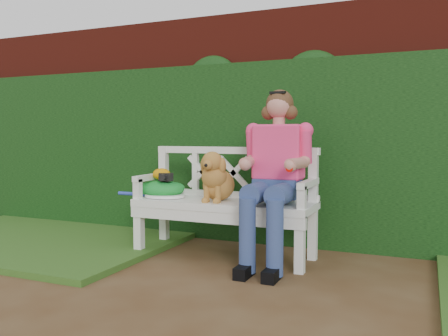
% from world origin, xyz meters
% --- Properties ---
extents(ground, '(60.00, 60.00, 0.00)m').
position_xyz_m(ground, '(0.00, 0.00, 0.00)').
color(ground, '#472B15').
extents(brick_wall, '(10.00, 0.30, 2.20)m').
position_xyz_m(brick_wall, '(0.00, 1.90, 1.10)').
color(brick_wall, '#5C170E').
rests_on(brick_wall, ground).
extents(ivy_hedge, '(10.00, 0.18, 1.70)m').
position_xyz_m(ivy_hedge, '(0.00, 1.68, 0.85)').
color(ivy_hedge, '#205219').
rests_on(ivy_hedge, ground).
extents(grass_left, '(2.60, 2.00, 0.05)m').
position_xyz_m(grass_left, '(-2.40, 0.90, 0.03)').
color(grass_left, '#1F4410').
rests_on(grass_left, ground).
extents(garden_bench, '(1.60, 0.65, 0.48)m').
position_xyz_m(garden_bench, '(-0.54, 1.02, 0.24)').
color(garden_bench, white).
rests_on(garden_bench, ground).
extents(seated_woman, '(0.76, 0.89, 1.35)m').
position_xyz_m(seated_woman, '(-0.08, 1.00, 0.67)').
color(seated_woman, '#CF2144').
rests_on(seated_woman, ground).
extents(dog, '(0.39, 0.45, 0.42)m').
position_xyz_m(dog, '(-0.58, 0.96, 0.69)').
color(dog, olive).
rests_on(dog, garden_bench).
extents(tennis_racket, '(0.74, 0.43, 0.03)m').
position_xyz_m(tennis_racket, '(-1.11, 0.97, 0.50)').
color(tennis_racket, beige).
rests_on(tennis_racket, garden_bench).
extents(green_bag, '(0.51, 0.46, 0.14)m').
position_xyz_m(green_bag, '(-1.14, 1.02, 0.55)').
color(green_bag, '#1F8D35').
rests_on(green_bag, garden_bench).
extents(camera_item, '(0.11, 0.08, 0.07)m').
position_xyz_m(camera_item, '(-1.07, 0.98, 0.66)').
color(camera_item, black).
rests_on(camera_item, green_bag).
extents(baseball_glove, '(0.18, 0.14, 0.11)m').
position_xyz_m(baseball_glove, '(-1.14, 1.03, 0.68)').
color(baseball_glove, '#CC8307').
rests_on(baseball_glove, green_bag).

